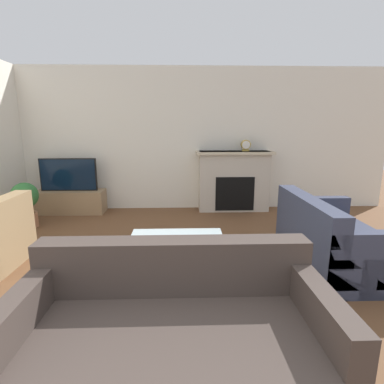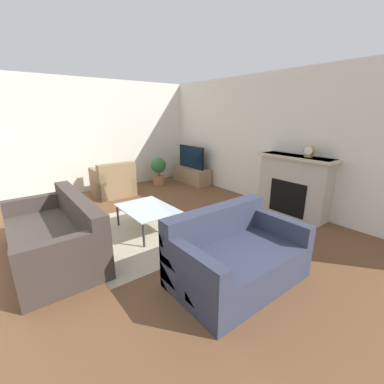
{
  "view_description": "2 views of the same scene",
  "coord_description": "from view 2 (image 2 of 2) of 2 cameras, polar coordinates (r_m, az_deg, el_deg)",
  "views": [
    {
      "loc": [
        0.24,
        -0.84,
        1.61
      ],
      "look_at": [
        0.36,
        2.88,
        0.79
      ],
      "focal_mm": 28.0,
      "sensor_mm": 36.0,
      "label": 1
    },
    {
      "loc": [
        3.78,
        0.38,
        1.9
      ],
      "look_at": [
        0.56,
        2.86,
        0.65
      ],
      "focal_mm": 24.0,
      "sensor_mm": 36.0,
      "label": 2
    }
  ],
  "objects": [
    {
      "name": "wall_back",
      "position": [
        6.01,
        13.45,
        11.41
      ],
      "size": [
        8.57,
        0.06,
        2.7
      ],
      "color": "silver",
      "rests_on": "ground_plane"
    },
    {
      "name": "wall_left",
      "position": [
        6.95,
        -20.21,
        11.55
      ],
      "size": [
        0.06,
        8.0,
        2.7
      ],
      "color": "silver",
      "rests_on": "ground_plane"
    },
    {
      "name": "area_rug",
      "position": [
        4.43,
        -10.97,
        -8.62
      ],
      "size": [
        2.24,
        1.95,
        0.0
      ],
      "color": "#B7A88E",
      "rests_on": "ground_plane"
    },
    {
      "name": "fireplace",
      "position": [
        5.27,
        21.7,
        1.6
      ],
      "size": [
        1.45,
        0.43,
        1.15
      ],
      "color": "#BCB2A3",
      "rests_on": "ground_plane"
    },
    {
      "name": "tv_stand",
      "position": [
        7.31,
        -0.17,
        3.79
      ],
      "size": [
        1.25,
        0.42,
        0.43
      ],
      "color": "#997A56",
      "rests_on": "ground_plane"
    },
    {
      "name": "tv",
      "position": [
        7.21,
        -0.19,
        7.79
      ],
      "size": [
        1.03,
        0.06,
        0.6
      ],
      "color": "black",
      "rests_on": "tv_stand"
    },
    {
      "name": "couch_sectional",
      "position": [
        3.98,
        -27.91,
        -8.95
      ],
      "size": [
        1.94,
        0.96,
        0.82
      ],
      "color": "#3D332D",
      "rests_on": "ground_plane"
    },
    {
      "name": "couch_loveseat",
      "position": [
        3.13,
        9.5,
        -14.11
      ],
      "size": [
        0.96,
        1.52,
        0.82
      ],
      "rotation": [
        0.0,
        0.0,
        1.57
      ],
      "color": "#33384C",
      "rests_on": "ground_plane"
    },
    {
      "name": "armchair_by_window",
      "position": [
        6.41,
        -17.03,
        1.89
      ],
      "size": [
        0.84,
        0.87,
        0.82
      ],
      "rotation": [
        0.0,
        0.0,
        -1.59
      ],
      "color": "#8C704C",
      "rests_on": "ground_plane"
    },
    {
      "name": "coffee_table",
      "position": [
        4.33,
        -9.85,
        -3.89
      ],
      "size": [
        1.04,
        0.75,
        0.4
      ],
      "color": "#333338",
      "rests_on": "ground_plane"
    },
    {
      "name": "potted_plant",
      "position": [
        7.15,
        -7.43,
        5.08
      ],
      "size": [
        0.42,
        0.42,
        0.74
      ],
      "color": "#AD704C",
      "rests_on": "ground_plane"
    },
    {
      "name": "mantel_clock",
      "position": [
        5.05,
        24.57,
        8.28
      ],
      "size": [
        0.18,
        0.07,
        0.21
      ],
      "color": "#B79338",
      "rests_on": "fireplace"
    }
  ]
}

